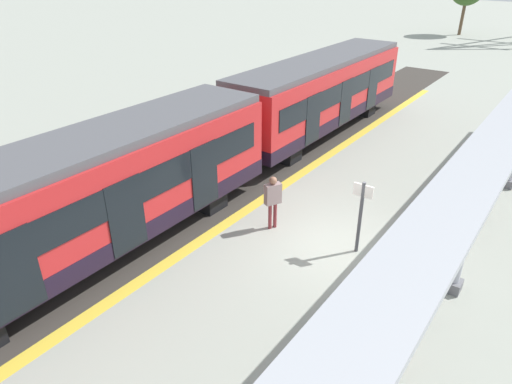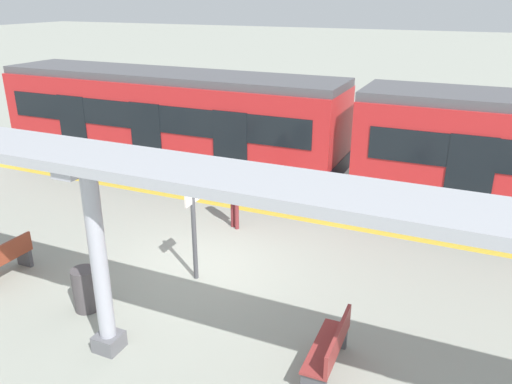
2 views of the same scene
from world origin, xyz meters
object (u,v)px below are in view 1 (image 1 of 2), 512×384
at_px(platform_info_sign, 361,211).
at_px(passenger_waiting_near_edge, 273,197).
at_px(train_near_carriage, 94,197).
at_px(bench_mid_platform, 453,206).
at_px(trash_bin, 406,289).
at_px(bench_near_end, 359,349).
at_px(canopy_pillar_third, 465,232).
at_px(train_far_carriage, 320,94).

distance_m(platform_info_sign, passenger_waiting_near_edge, 2.70).
bearing_deg(passenger_waiting_near_edge, train_near_carriage, -127.88).
xyz_separation_m(train_near_carriage, bench_mid_platform, (7.43, 7.86, -1.38)).
xyz_separation_m(platform_info_sign, passenger_waiting_near_edge, (-2.67, -0.37, -0.23)).
height_order(trash_bin, platform_info_sign, platform_info_sign).
bearing_deg(train_near_carriage, platform_info_sign, 37.07).
bearing_deg(platform_info_sign, passenger_waiting_near_edge, -172.08).
distance_m(bench_near_end, bench_mid_platform, 7.30).
xyz_separation_m(canopy_pillar_third, bench_mid_platform, (-1.03, 3.67, -1.31)).
relative_size(bench_near_end, bench_mid_platform, 0.99).
distance_m(train_near_carriage, passenger_waiting_near_edge, 5.10).
relative_size(train_near_carriage, platform_info_sign, 5.40).
distance_m(train_near_carriage, platform_info_sign, 7.25).
xyz_separation_m(train_near_carriage, trash_bin, (7.67, 3.00, -1.39)).
bearing_deg(trash_bin, train_near_carriage, -158.64).
distance_m(train_far_carriage, trash_bin, 12.26).
bearing_deg(train_far_carriage, trash_bin, -51.02).
bearing_deg(bench_mid_platform, platform_info_sign, -115.42).
xyz_separation_m(train_near_carriage, bench_near_end, (7.55, 0.56, -1.38)).
bearing_deg(train_near_carriage, bench_near_end, 4.27).
xyz_separation_m(train_far_carriage, platform_info_sign, (5.77, -8.11, -0.50)).
bearing_deg(train_near_carriage, canopy_pillar_third, 26.34).
relative_size(platform_info_sign, passenger_waiting_near_edge, 1.26).
distance_m(canopy_pillar_third, bench_near_end, 3.96).
relative_size(bench_mid_platform, passenger_waiting_near_edge, 0.86).
height_order(train_near_carriage, canopy_pillar_third, train_near_carriage).
relative_size(train_far_carriage, bench_mid_platform, 7.88).
bearing_deg(trash_bin, canopy_pillar_third, 56.14).
bearing_deg(train_near_carriage, bench_mid_platform, 46.61).
bearing_deg(passenger_waiting_near_edge, trash_bin, -12.23).
bearing_deg(train_far_carriage, canopy_pillar_third, -44.36).
bearing_deg(bench_near_end, passenger_waiting_near_edge, 142.41).
bearing_deg(train_near_carriage, trash_bin, 21.36).
bearing_deg(bench_near_end, platform_info_sign, 115.13).
height_order(platform_info_sign, passenger_waiting_near_edge, platform_info_sign).
xyz_separation_m(bench_near_end, trash_bin, (0.12, 2.43, -0.00)).
bearing_deg(train_near_carriage, train_far_carriage, 90.00).
distance_m(trash_bin, platform_info_sign, 2.50).
distance_m(train_near_carriage, bench_mid_platform, 10.91).
bearing_deg(bench_near_end, train_far_carriage, 122.37).
xyz_separation_m(bench_near_end, platform_info_sign, (-1.78, 3.79, 0.89)).
distance_m(train_far_carriage, passenger_waiting_near_edge, 9.06).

